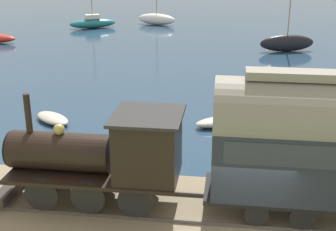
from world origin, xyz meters
The scene contains 9 objects.
harbor_water centered at (43.98, 0.00, 0.00)m, with size 80.00×80.00×0.01m.
rail_embankment centered at (1.37, 0.00, 0.20)m, with size 4.63×56.00×0.51m.
steam_locomotive centered at (1.37, 4.48, 2.27)m, with size 2.32×6.07×3.59m.
sailboat_black centered at (28.66, -4.02, 0.77)m, with size 2.30×4.85×9.36m.
sailboat_white centered at (41.58, 9.27, 0.66)m, with size 2.74×4.82×6.42m.
sailboat_teal centered at (38.37, 15.88, 0.59)m, with size 3.78×5.21×5.75m.
rowboat_off_pier centered at (10.11, 0.95, 0.24)m, with size 2.29×3.11×0.46m.
rowboat_near_shore centered at (9.49, 9.59, 0.20)m, with size 2.37×2.57×0.39m.
rowboat_far_out centered at (6.43, 6.49, 0.25)m, with size 1.89×2.61×0.49m.
Camera 1 is at (-11.89, 0.79, 8.42)m, focal length 50.00 mm.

